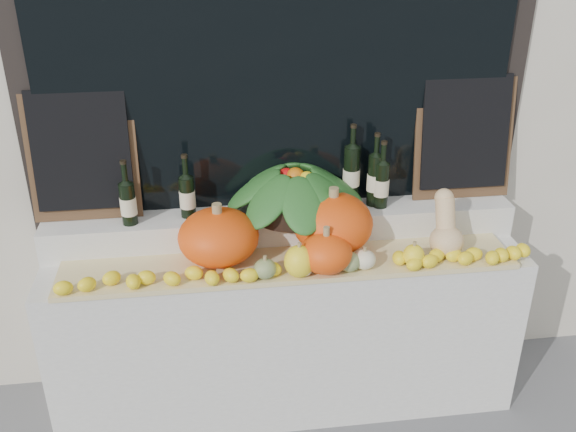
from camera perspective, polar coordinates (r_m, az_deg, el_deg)
The scene contains 17 objects.
display_sill at distance 3.33m, azimuth -0.17°, elevation -9.91°, with size 2.30×0.55×0.88m, color silver.
rear_tier at distance 3.18m, azimuth -0.54°, elevation -0.76°, with size 2.30×0.25×0.16m, color silver.
straw_bedding at distance 2.98m, azimuth 0.13°, elevation -4.34°, with size 2.10×0.32×0.03m, color tan.
pumpkin_left at distance 2.94m, azimuth -6.20°, elevation -1.86°, with size 0.37×0.37×0.25m, color #F74F0D.
pumpkin_right at distance 3.01m, azimuth 4.00°, elevation -0.65°, with size 0.38×0.38×0.28m, color #F74F0D.
pumpkin_center at distance 2.87m, azimuth 3.38°, elevation -3.30°, with size 0.24×0.24×0.18m, color #F74F0D.
butternut_squash at distance 3.09m, azimuth 13.86°, elevation -1.17°, with size 0.16×0.21×0.30m.
decorative_gourds at distance 2.87m, azimuth 3.56°, elevation -4.06°, with size 0.78×0.15×0.17m.
lemon_heap at distance 2.86m, azimuth 0.43°, elevation -4.72°, with size 2.20×0.16×0.06m, color yellow, non-canonical shape.
produce_bowl at distance 3.09m, azimuth 0.67°, elevation 2.33°, with size 0.72×0.72×0.24m.
wine_bottle_far_left at distance 3.06m, azimuth -14.03°, elevation 1.15°, with size 0.08×0.08×0.32m.
wine_bottle_near_left at distance 3.08m, azimuth -8.95°, elevation 1.78°, with size 0.08×0.08×0.32m.
wine_bottle_tall at distance 3.18m, azimuth 5.65°, elevation 3.70°, with size 0.08×0.08×0.41m.
wine_bottle_near_right at distance 3.18m, azimuth 7.71°, elevation 3.25°, with size 0.08×0.08×0.37m.
wine_bottle_far_right at distance 3.17m, azimuth 8.30°, elevation 2.82°, with size 0.08×0.08×0.34m.
chalkboard_left at distance 3.11m, azimuth -17.87°, elevation 5.35°, with size 0.50×0.12×0.62m.
chalkboard_right at distance 3.31m, azimuth 15.44°, elevation 6.94°, with size 0.50×0.12×0.62m.
Camera 1 is at (-0.34, -1.12, 2.43)m, focal length 40.00 mm.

